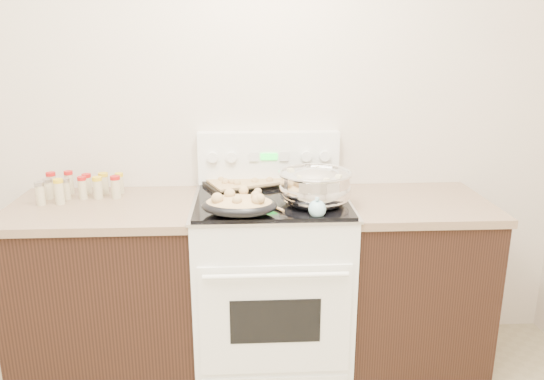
{
  "coord_description": "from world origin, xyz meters",
  "views": [
    {
      "loc": [
        0.22,
        -1.09,
        1.72
      ],
      "look_at": [
        0.35,
        1.37,
        1.0
      ],
      "focal_mm": 35.0,
      "sensor_mm": 36.0,
      "label": 1
    }
  ],
  "objects": [
    {
      "name": "room_shell",
      "position": [
        0.0,
        0.0,
        1.7
      ],
      "size": [
        4.1,
        3.6,
        2.75
      ],
      "color": "beige",
      "rests_on": "ground"
    },
    {
      "name": "counter_left",
      "position": [
        -0.48,
        1.43,
        0.46
      ],
      "size": [
        0.93,
        0.67,
        0.92
      ],
      "color": "black",
      "rests_on": "ground"
    },
    {
      "name": "counter_right",
      "position": [
        1.08,
        1.43,
        0.46
      ],
      "size": [
        0.73,
        0.67,
        0.92
      ],
      "color": "black",
      "rests_on": "ground"
    },
    {
      "name": "kitchen_range",
      "position": [
        0.35,
        1.42,
        0.49
      ],
      "size": [
        0.78,
        0.73,
        1.22
      ],
      "color": "white",
      "rests_on": "ground"
    },
    {
      "name": "mixing_bowl",
      "position": [
        0.55,
        1.32,
        1.02
      ],
      "size": [
        0.35,
        0.35,
        0.21
      ],
      "color": "silver",
      "rests_on": "kitchen_range"
    },
    {
      "name": "roasting_pan",
      "position": [
        0.19,
        1.18,
        0.99
      ],
      "size": [
        0.36,
        0.27,
        0.11
      ],
      "color": "black",
      "rests_on": "kitchen_range"
    },
    {
      "name": "baking_sheet",
      "position": [
        0.22,
        1.66,
        0.96
      ],
      "size": [
        0.49,
        0.42,
        0.06
      ],
      "color": "black",
      "rests_on": "kitchen_range"
    },
    {
      "name": "wooden_spoon",
      "position": [
        0.29,
        1.23,
        0.95
      ],
      "size": [
        0.15,
        0.22,
        0.04
      ],
      "color": "tan",
      "rests_on": "kitchen_range"
    },
    {
      "name": "blue_ladle",
      "position": [
        0.55,
        1.16,
        0.98
      ],
      "size": [
        0.14,
        0.26,
        0.1
      ],
      "color": "#90C6D7",
      "rests_on": "kitchen_range"
    },
    {
      "name": "spice_jars",
      "position": [
        -0.63,
        1.56,
        0.98
      ],
      "size": [
        0.4,
        0.24,
        0.13
      ],
      "color": "#BFB28C",
      "rests_on": "counter_left"
    }
  ]
}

